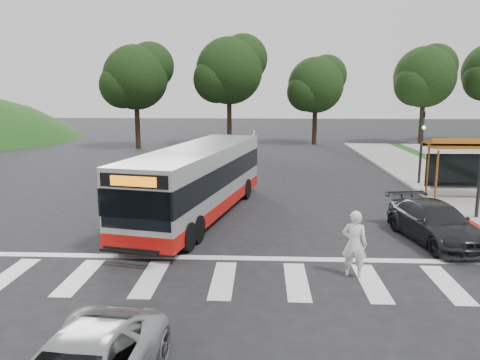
{
  "coord_description": "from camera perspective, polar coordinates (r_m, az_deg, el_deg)",
  "views": [
    {
      "loc": [
        1.04,
        -16.97,
        5.09
      ],
      "look_at": [
        0.17,
        1.17,
        1.6
      ],
      "focal_mm": 35.0,
      "sensor_mm": 36.0,
      "label": 1
    }
  ],
  "objects": [
    {
      "name": "ground",
      "position": [
        17.75,
        -0.73,
        -5.79
      ],
      "size": [
        140.0,
        140.0,
        0.0
      ],
      "primitive_type": "plane",
      "color": "black",
      "rests_on": "ground"
    },
    {
      "name": "sidewalk_east",
      "position": [
        27.35,
        24.05,
        -0.68
      ],
      "size": [
        4.0,
        40.0,
        0.12
      ],
      "primitive_type": "cube",
      "color": "gray",
      "rests_on": "ground"
    },
    {
      "name": "curb_east",
      "position": [
        26.69,
        20.05,
        -0.63
      ],
      "size": [
        0.3,
        40.0,
        0.15
      ],
      "primitive_type": "cube",
      "color": "#9E9991",
      "rests_on": "ground"
    },
    {
      "name": "crosswalk_ladder",
      "position": [
        13.05,
        -2.08,
        -12.06
      ],
      "size": [
        18.0,
        2.6,
        0.01
      ],
      "primitive_type": "cube",
      "color": "silver",
      "rests_on": "ground"
    },
    {
      "name": "bus_shelter",
      "position": [
        24.29,
        26.46,
        3.26
      ],
      "size": [
        4.2,
        1.6,
        2.86
      ],
      "color": "#9E581A",
      "rests_on": "sidewalk_east"
    },
    {
      "name": "traffic_signal_ne_short",
      "position": [
        26.99,
        21.29,
        4.58
      ],
      "size": [
        0.18,
        0.37,
        4.0
      ],
      "color": "black",
      "rests_on": "ground"
    },
    {
      "name": "tree_ne_a",
      "position": [
        47.5,
        21.67,
        11.69
      ],
      "size": [
        6.16,
        5.74,
        9.3
      ],
      "color": "black",
      "rests_on": "parking_lot"
    },
    {
      "name": "tree_north_a",
      "position": [
        43.18,
        -1.22,
        13.3
      ],
      "size": [
        6.6,
        6.15,
        10.17
      ],
      "color": "black",
      "rests_on": "ground"
    },
    {
      "name": "tree_north_b",
      "position": [
        45.32,
        9.31,
        11.45
      ],
      "size": [
        5.72,
        5.33,
        8.43
      ],
      "color": "black",
      "rests_on": "ground"
    },
    {
      "name": "tree_north_c",
      "position": [
        42.49,
        -12.5,
        12.24
      ],
      "size": [
        6.16,
        5.74,
        9.3
      ],
      "color": "black",
      "rests_on": "ground"
    },
    {
      "name": "transit_bus",
      "position": [
        19.1,
        -5.09,
        -0.25
      ],
      "size": [
        4.63,
        11.24,
        2.84
      ],
      "primitive_type": null,
      "rotation": [
        0.0,
        0.0,
        -0.21
      ],
      "color": "#AAACAE",
      "rests_on": "ground"
    },
    {
      "name": "pedestrian",
      "position": [
        13.33,
        13.77,
        -7.57
      ],
      "size": [
        0.79,
        0.64,
        1.88
      ],
      "primitive_type": "imported",
      "rotation": [
        0.0,
        0.0,
        2.83
      ],
      "color": "white",
      "rests_on": "ground"
    },
    {
      "name": "dark_sedan",
      "position": [
        17.31,
        22.71,
        -4.81
      ],
      "size": [
        2.67,
        4.83,
        1.32
      ],
      "primitive_type": "imported",
      "rotation": [
        0.0,
        0.0,
        0.19
      ],
      "color": "black",
      "rests_on": "ground"
    }
  ]
}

